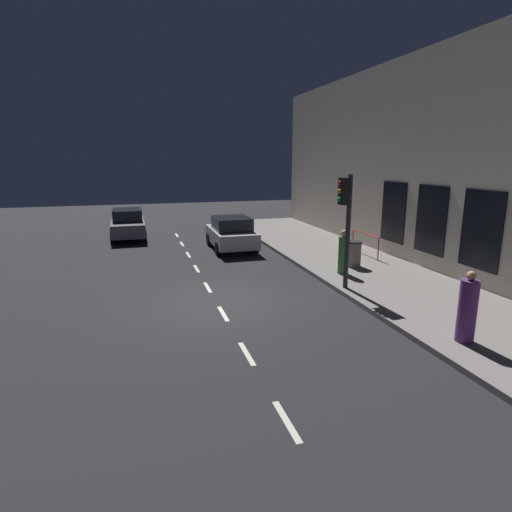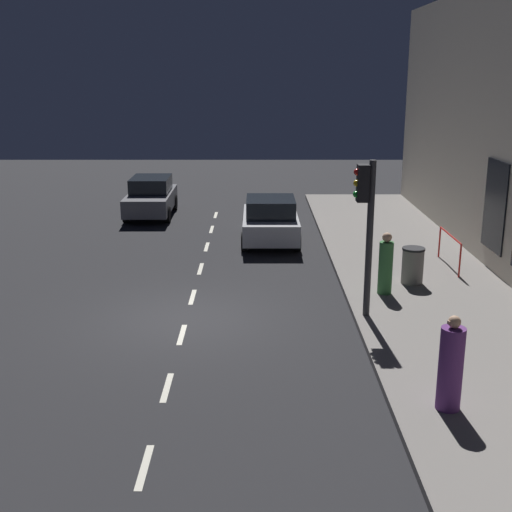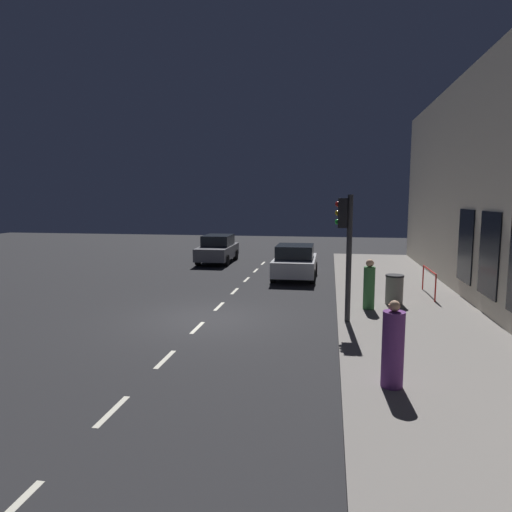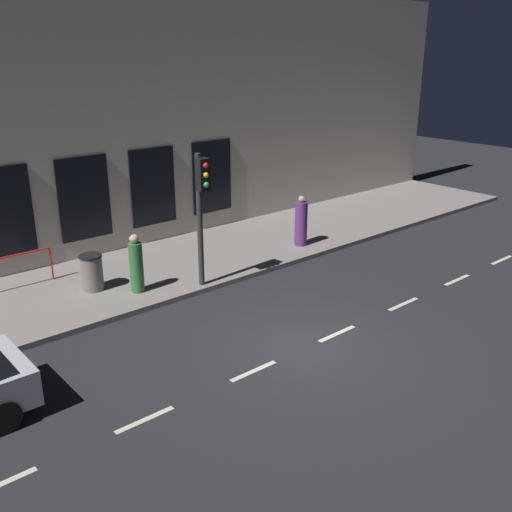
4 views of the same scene
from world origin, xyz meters
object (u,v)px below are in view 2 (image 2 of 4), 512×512
(pedestrian_1, at_px, (449,367))
(traffic_light, at_px, (364,213))
(parked_car_1, at_px, (269,220))
(trash_bin, at_px, (411,265))
(parked_car_0, at_px, (149,197))
(pedestrian_0, at_px, (384,266))

(pedestrian_1, bearing_deg, traffic_light, -7.43)
(parked_car_1, distance_m, trash_bin, 6.31)
(parked_car_0, distance_m, parked_car_1, 6.58)
(parked_car_1, xyz_separation_m, trash_bin, (3.75, -5.07, -0.14))
(parked_car_1, height_order, pedestrian_0, pedestrian_0)
(trash_bin, bearing_deg, pedestrian_0, -136.47)
(trash_bin, bearing_deg, pedestrian_1, -97.89)
(pedestrian_1, xyz_separation_m, trash_bin, (0.97, 6.99, -0.26))
(traffic_light, height_order, parked_car_0, traffic_light)
(parked_car_0, relative_size, trash_bin, 4.10)
(traffic_light, relative_size, pedestrian_1, 2.18)
(parked_car_0, relative_size, pedestrian_0, 2.52)
(trash_bin, bearing_deg, parked_car_0, 131.80)
(parked_car_1, bearing_deg, parked_car_0, 137.09)
(parked_car_1, distance_m, pedestrian_0, 6.58)
(traffic_light, height_order, trash_bin, traffic_light)
(parked_car_1, bearing_deg, traffic_light, -74.90)
(pedestrian_0, distance_m, trash_bin, 1.28)
(parked_car_0, bearing_deg, parked_car_1, 136.36)
(pedestrian_1, bearing_deg, trash_bin, -25.07)
(parked_car_1, relative_size, pedestrian_1, 2.26)
(pedestrian_0, xyz_separation_m, pedestrian_1, (-0.06, -6.13, 0.01))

